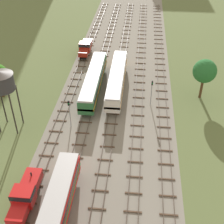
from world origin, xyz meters
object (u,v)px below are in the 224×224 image
(shunter_loco_far_left_near, at_px, (25,195))
(shunter_loco_far_left_far, at_px, (85,47))
(signal_post_nearest, at_px, (69,110))
(diesel_railcar_centre_left_midfar, at_px, (117,79))
(signal_post_near, at_px, (152,90))
(water_tower, at_px, (1,82))
(diesel_railcar_left_mid, at_px, (94,80))

(shunter_loco_far_left_near, height_order, shunter_loco_far_left_far, same)
(signal_post_nearest, bearing_deg, shunter_loco_far_left_near, -97.80)
(diesel_railcar_centre_left_midfar, bearing_deg, signal_post_near, -35.30)
(shunter_loco_far_left_near, distance_m, water_tower, 18.92)
(water_tower, distance_m, signal_post_nearest, 11.73)
(shunter_loco_far_left_near, relative_size, diesel_railcar_centre_left_midfar, 0.41)
(shunter_loco_far_left_near, relative_size, diesel_railcar_left_mid, 0.41)
(diesel_railcar_centre_left_midfar, xyz_separation_m, signal_post_nearest, (-6.93, -13.09, 0.90))
(shunter_loco_far_left_far, distance_m, signal_post_nearest, 29.04)
(shunter_loco_far_left_near, relative_size, signal_post_near, 1.57)
(shunter_loco_far_left_near, xyz_separation_m, signal_post_near, (16.17, 25.05, 1.41))
(shunter_loco_far_left_near, relative_size, water_tower, 0.77)
(water_tower, bearing_deg, signal_post_nearest, 6.93)
(shunter_loco_far_left_near, xyz_separation_m, diesel_railcar_left_mid, (4.62, 28.91, 0.59))
(diesel_railcar_centre_left_midfar, bearing_deg, shunter_loco_far_left_far, 120.28)
(signal_post_nearest, bearing_deg, shunter_loco_far_left_far, 94.57)
(shunter_loco_far_left_far, xyz_separation_m, signal_post_near, (16.17, -20.73, 1.41))
(signal_post_nearest, height_order, signal_post_near, signal_post_nearest)
(diesel_railcar_left_mid, height_order, diesel_railcar_centre_left_midfar, same)
(diesel_railcar_centre_left_midfar, distance_m, shunter_loco_far_left_far, 18.33)
(shunter_loco_far_left_near, relative_size, shunter_loco_far_left_far, 1.00)
(shunter_loco_far_left_far, bearing_deg, signal_post_nearest, -85.43)
(diesel_railcar_centre_left_midfar, distance_m, signal_post_nearest, 14.84)
(signal_post_nearest, xyz_separation_m, signal_post_near, (13.86, 8.18, -0.07))
(shunter_loco_far_left_far, relative_size, water_tower, 0.77)
(diesel_railcar_left_mid, bearing_deg, diesel_railcar_centre_left_midfar, 12.79)
(shunter_loco_far_left_far, relative_size, signal_post_near, 1.57)
(diesel_railcar_left_mid, height_order, signal_post_near, signal_post_near)
(signal_post_near, bearing_deg, shunter_loco_far_left_near, -122.84)
(shunter_loco_far_left_near, height_order, water_tower, water_tower)
(shunter_loco_far_left_far, relative_size, signal_post_nearest, 1.53)
(shunter_loco_far_left_far, height_order, signal_post_nearest, signal_post_nearest)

